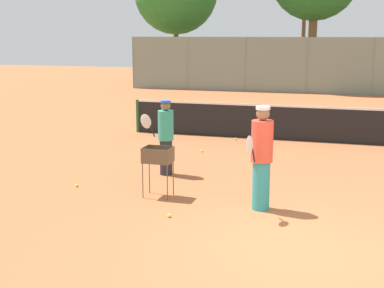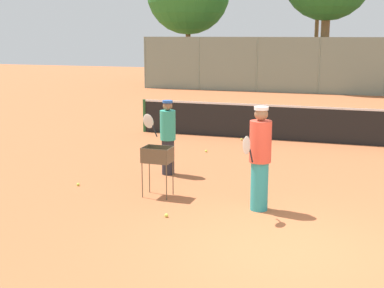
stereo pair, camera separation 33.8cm
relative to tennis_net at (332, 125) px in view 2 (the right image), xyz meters
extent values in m
plane|color=#B26038|center=(0.00, -8.43, -0.56)|extent=(80.00, 80.00, 0.00)
cylinder|color=#26592D|center=(-5.98, 0.00, -0.02)|extent=(0.10, 0.10, 1.07)
cube|color=black|center=(0.00, 0.00, -0.05)|extent=(11.96, 0.01, 1.01)
cube|color=white|center=(0.00, 0.00, 0.48)|extent=(11.96, 0.02, 0.06)
cylinder|color=gray|center=(-11.71, 13.28, 0.94)|extent=(0.08, 0.08, 2.99)
cylinder|color=gray|center=(-8.36, 13.28, 0.94)|extent=(0.08, 0.08, 2.99)
cylinder|color=gray|center=(-5.02, 13.28, 0.94)|extent=(0.08, 0.08, 2.99)
cylinder|color=gray|center=(-1.67, 13.28, 0.94)|extent=(0.08, 0.08, 2.99)
cube|color=gray|center=(0.00, 13.28, 0.94)|extent=(23.42, 0.01, 2.99)
cylinder|color=brown|center=(-10.05, 16.33, 1.51)|extent=(0.31, 0.31, 4.13)
cylinder|color=brown|center=(-2.41, 18.61, 2.27)|extent=(0.24, 0.24, 5.66)
cylinder|color=brown|center=(-1.62, 15.37, 1.87)|extent=(0.48, 0.48, 4.86)
cylinder|color=teal|center=(-0.81, -6.65, -0.11)|extent=(0.32, 0.32, 0.90)
cylinder|color=#E54C38|center=(-0.81, -6.65, 0.72)|extent=(0.39, 0.39, 0.75)
sphere|color=#8C6647|center=(-0.81, -6.65, 1.22)|extent=(0.24, 0.24, 0.24)
cylinder|color=white|center=(-0.81, -6.65, 1.32)|extent=(0.26, 0.26, 0.06)
cylinder|color=black|center=(-0.90, -7.02, 0.53)|extent=(0.06, 0.15, 0.27)
ellipsoid|color=silver|center=(-0.94, -7.20, 0.75)|extent=(0.12, 0.39, 0.43)
cylinder|color=#26262D|center=(-3.30, -4.81, -0.16)|extent=(0.29, 0.29, 0.81)
cylinder|color=teal|center=(-3.30, -4.81, 0.58)|extent=(0.35, 0.35, 0.67)
sphere|color=#8C6647|center=(-3.30, -4.81, 1.03)|extent=(0.22, 0.22, 0.22)
cylinder|color=#2659B2|center=(-3.30, -4.81, 1.12)|extent=(0.23, 0.23, 0.05)
cylinder|color=black|center=(-3.65, -4.74, 0.41)|extent=(0.15, 0.06, 0.27)
ellipsoid|color=silver|center=(-3.83, -4.70, 0.63)|extent=(0.40, 0.11, 0.43)
cylinder|color=brown|center=(-3.14, -6.64, -0.21)|extent=(0.02, 0.02, 0.70)
cylinder|color=brown|center=(-2.63, -6.64, -0.21)|extent=(0.02, 0.02, 0.70)
cylinder|color=brown|center=(-3.14, -6.28, -0.21)|extent=(0.02, 0.02, 0.70)
cylinder|color=brown|center=(-2.63, -6.28, -0.21)|extent=(0.02, 0.02, 0.70)
cube|color=brown|center=(-2.89, -6.46, 0.15)|extent=(0.55, 0.40, 0.01)
cube|color=brown|center=(-2.89, -6.66, 0.29)|extent=(0.55, 0.01, 0.30)
cube|color=brown|center=(-2.89, -6.26, 0.29)|extent=(0.55, 0.01, 0.30)
cube|color=brown|center=(-3.16, -6.46, 0.29)|extent=(0.01, 0.40, 0.30)
cube|color=brown|center=(-2.61, -6.46, 0.29)|extent=(0.01, 0.40, 0.30)
sphere|color=#D1E54C|center=(-3.03, -6.49, 0.19)|extent=(0.07, 0.07, 0.07)
sphere|color=#D1E54C|center=(-2.91, -6.52, 0.19)|extent=(0.07, 0.07, 0.07)
sphere|color=#D1E54C|center=(-2.98, -6.55, 0.19)|extent=(0.07, 0.07, 0.07)
sphere|color=#D1E54C|center=(-2.95, -6.59, 0.24)|extent=(0.07, 0.07, 0.07)
sphere|color=#D1E54C|center=(-2.76, -6.46, 0.24)|extent=(0.07, 0.07, 0.07)
sphere|color=#D1E54C|center=(-2.92, -6.54, 0.19)|extent=(0.07, 0.07, 0.07)
sphere|color=#D1E54C|center=(-3.06, -6.42, 0.19)|extent=(0.07, 0.07, 0.07)
sphere|color=#D1E54C|center=(-2.71, -6.53, 0.24)|extent=(0.07, 0.07, 0.07)
sphere|color=#D1E54C|center=(-3.09, -6.34, 0.19)|extent=(0.07, 0.07, 0.07)
sphere|color=#D1E54C|center=(-2.94, -6.54, 0.24)|extent=(0.07, 0.07, 0.07)
sphere|color=#D1E54C|center=(-3.04, -6.60, 0.19)|extent=(0.07, 0.07, 0.07)
sphere|color=#D1E54C|center=(-2.95, -6.56, 0.24)|extent=(0.07, 0.07, 0.07)
sphere|color=#D1E54C|center=(-3.07, -6.36, 0.19)|extent=(0.07, 0.07, 0.07)
sphere|color=#D1E54C|center=(-3.15, -2.32, -0.53)|extent=(0.07, 0.07, 0.07)
sphere|color=#D1E54C|center=(-2.28, -7.58, -0.53)|extent=(0.07, 0.07, 0.07)
sphere|color=#D1E54C|center=(-4.77, -6.33, -0.53)|extent=(0.07, 0.07, 0.07)
sphere|color=#D1E54C|center=(-2.61, -0.41, -0.53)|extent=(0.07, 0.07, 0.07)
cube|color=#B2B7BC|center=(-5.09, 16.62, -0.11)|extent=(4.20, 1.70, 0.90)
cube|color=#33383D|center=(-5.29, 16.62, 0.69)|extent=(2.20, 1.50, 0.70)
camera|label=1|loc=(0.67, -16.03, 2.62)|focal=50.00mm
camera|label=2|loc=(1.00, -15.93, 2.62)|focal=50.00mm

